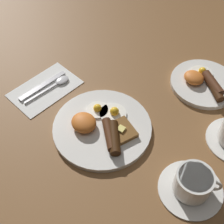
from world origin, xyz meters
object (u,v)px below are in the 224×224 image
(knife, at_px, (40,87))
(spoon, at_px, (58,83))
(breakfast_plate_far, at_px, (204,82))
(teacup_near, at_px, (193,184))
(breakfast_plate_near, at_px, (102,127))

(knife, height_order, spoon, spoon)
(breakfast_plate_far, relative_size, knife, 1.21)
(teacup_near, xyz_separation_m, spoon, (-0.53, -0.03, -0.02))
(knife, bearing_deg, teacup_near, -83.89)
(breakfast_plate_near, distance_m, breakfast_plate_far, 0.37)
(breakfast_plate_near, xyz_separation_m, breakfast_plate_far, (0.08, 0.36, 0.00))
(teacup_near, relative_size, knife, 0.92)
(spoon, bearing_deg, breakfast_plate_near, -93.54)
(breakfast_plate_near, xyz_separation_m, knife, (-0.26, -0.04, -0.01))
(spoon, bearing_deg, breakfast_plate_far, -43.23)
(breakfast_plate_near, relative_size, teacup_near, 1.74)
(breakfast_plate_far, bearing_deg, breakfast_plate_near, -102.90)
(breakfast_plate_far, bearing_deg, knife, -130.09)
(breakfast_plate_far, relative_size, spoon, 1.28)
(breakfast_plate_near, distance_m, knife, 0.26)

